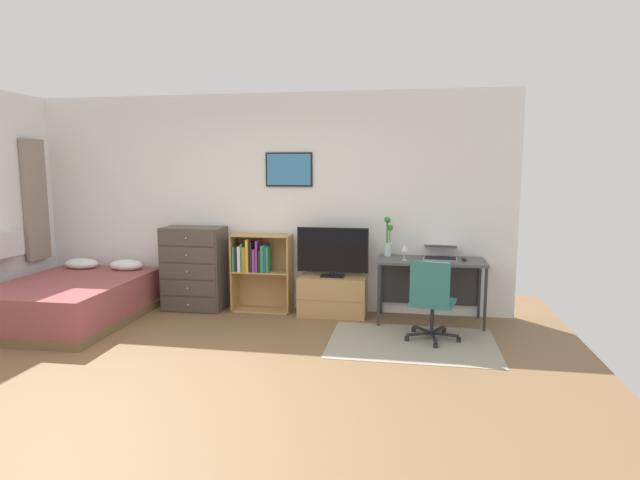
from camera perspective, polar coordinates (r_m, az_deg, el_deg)
name	(u,v)px	position (r m, az deg, el deg)	size (l,w,h in m)	color
ground_plane	(189,381)	(4.68, -14.14, -14.73)	(7.20, 7.20, 0.00)	brown
wall_back_with_posters	(266,202)	(6.63, -5.94, 4.13)	(6.12, 0.09, 2.70)	white
area_rug	(412,343)	(5.52, 10.08, -11.02)	(1.70, 1.20, 0.01)	#9E937F
bed	(72,300)	(6.77, -25.53, -5.97)	(1.48, 1.97, 0.62)	brown
dresser	(195,268)	(6.77, -13.61, -3.04)	(0.76, 0.46, 1.05)	#4C4238
bookshelf	(257,265)	(6.54, -6.88, -2.77)	(0.74, 0.30, 0.97)	tan
tv_stand	(333,296)	(6.36, 1.40, -6.14)	(0.82, 0.41, 0.48)	tan
television	(333,252)	(6.23, 1.38, -1.35)	(0.86, 0.16, 0.60)	black
desk	(431,270)	(6.21, 12.05, -3.24)	(1.22, 0.57, 0.74)	#4C4C4F
office_chair	(431,299)	(5.47, 12.11, -6.31)	(0.58, 0.57, 0.86)	#232326
laptop	(440,253)	(6.22, 13.08, -1.36)	(0.41, 0.43, 0.17)	#B7B7BC
computer_mouse	(464,259)	(6.14, 15.55, -2.02)	(0.06, 0.10, 0.03)	#262628
bamboo_vase	(388,237)	(6.24, 7.48, 0.27)	(0.11, 0.10, 0.47)	silver
wine_glass	(405,249)	(5.99, 9.27, -0.93)	(0.07, 0.07, 0.18)	silver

